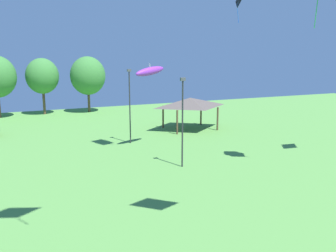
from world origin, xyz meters
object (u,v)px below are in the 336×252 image
at_px(treeline_tree_4, 42,76).
at_px(treeline_tree_5, 88,76).
at_px(kite_flying_2, 150,71).
at_px(light_post_0, 130,102).
at_px(kite_flying_4, 238,2).
at_px(light_post_1, 183,118).
at_px(park_pavilion, 190,102).

distance_m(treeline_tree_4, treeline_tree_5, 6.29).
distance_m(kite_flying_2, light_post_0, 3.97).
height_order(kite_flying_4, light_post_0, kite_flying_4).
height_order(treeline_tree_4, treeline_tree_5, treeline_tree_5).
relative_size(light_post_0, light_post_1, 1.05).
bearing_deg(light_post_1, light_post_0, 98.11).
bearing_deg(kite_flying_4, treeline_tree_4, 129.39).
bearing_deg(light_post_0, treeline_tree_4, 105.27).
relative_size(treeline_tree_4, treeline_tree_5, 0.97).
bearing_deg(treeline_tree_4, kite_flying_4, -50.61).
bearing_deg(kite_flying_2, treeline_tree_4, 106.41).
relative_size(kite_flying_4, light_post_1, 0.43).
height_order(light_post_0, treeline_tree_5, treeline_tree_5).
height_order(light_post_1, treeline_tree_4, treeline_tree_4).
relative_size(park_pavilion, treeline_tree_4, 0.82).
bearing_deg(treeline_tree_4, light_post_0, -74.73).
xyz_separation_m(light_post_0, treeline_tree_4, (-5.83, 21.36, 1.48)).
distance_m(light_post_0, light_post_1, 8.75).
xyz_separation_m(kite_flying_4, treeline_tree_4, (-17.62, 21.46, -8.17)).
bearing_deg(light_post_0, kite_flying_4, -0.46).
relative_size(kite_flying_4, light_post_0, 0.41).
bearing_deg(park_pavilion, light_post_0, -156.79).
distance_m(light_post_0, treeline_tree_4, 22.19).
distance_m(kite_flying_2, treeline_tree_5, 23.20).
xyz_separation_m(kite_flying_2, light_post_1, (0.08, -6.30, -3.15)).
bearing_deg(light_post_1, treeline_tree_4, 103.24).
relative_size(kite_flying_2, treeline_tree_5, 0.41).
bearing_deg(kite_flying_2, kite_flying_4, 12.01).
distance_m(park_pavilion, light_post_1, 14.11).
xyz_separation_m(kite_flying_4, treeline_tree_5, (-11.35, 20.87, -8.23)).
xyz_separation_m(kite_flying_4, park_pavilion, (-3.51, 3.64, -10.50)).
distance_m(park_pavilion, light_post_0, 9.04).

